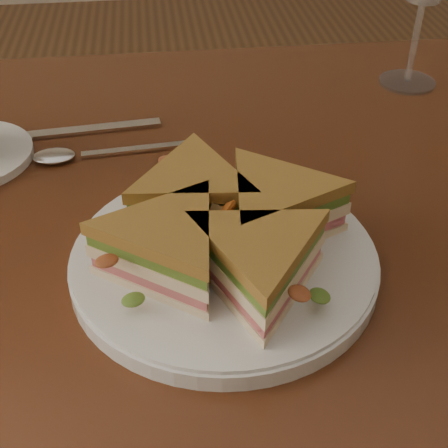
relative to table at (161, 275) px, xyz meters
name	(u,v)px	position (x,y,z in m)	size (l,w,h in m)	color
table	(161,275)	(0.00, 0.00, 0.00)	(1.20, 0.80, 0.75)	#38190C
plate	(224,261)	(0.06, -0.11, 0.11)	(0.27, 0.27, 0.02)	white
sandwich_wedges	(224,229)	(0.06, -0.11, 0.14)	(0.28, 0.28, 0.06)	#FFE6BC
crisps_mound	(224,232)	(0.06, -0.11, 0.14)	(0.09, 0.09, 0.05)	#B75417
spoon	(75,155)	(-0.09, 0.10, 0.10)	(0.18, 0.04, 0.01)	silver
knife	(66,132)	(-0.10, 0.16, 0.10)	(0.22, 0.04, 0.00)	silver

